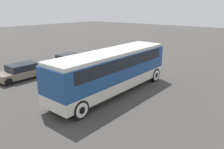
{
  "coord_description": "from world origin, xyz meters",
  "views": [
    {
      "loc": [
        -11.15,
        -9.22,
        5.82
      ],
      "look_at": [
        0.0,
        0.0,
        1.35
      ],
      "focal_mm": 35.0,
      "sensor_mm": 36.0,
      "label": 1
    }
  ],
  "objects": [
    {
      "name": "parked_car_mid",
      "position": [
        -2.16,
        7.86,
        0.65
      ],
      "size": [
        4.62,
        1.8,
        1.31
      ],
      "color": "#7A6B5B",
      "rests_on": "ground_plane"
    },
    {
      "name": "tour_bus",
      "position": [
        0.1,
        -0.0,
        1.82
      ],
      "size": [
        10.1,
        2.5,
        3.01
      ],
      "color": "silver",
      "rests_on": "ground_plane"
    },
    {
      "name": "parked_car_near",
      "position": [
        2.55,
        7.57,
        0.69
      ],
      "size": [
        4.12,
        1.8,
        1.39
      ],
      "color": "silver",
      "rests_on": "ground_plane"
    },
    {
      "name": "ground_plane",
      "position": [
        0.0,
        0.0,
        0.0
      ],
      "size": [
        120.0,
        120.0,
        0.0
      ],
      "primitive_type": "plane",
      "color": "#423F3D"
    }
  ]
}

